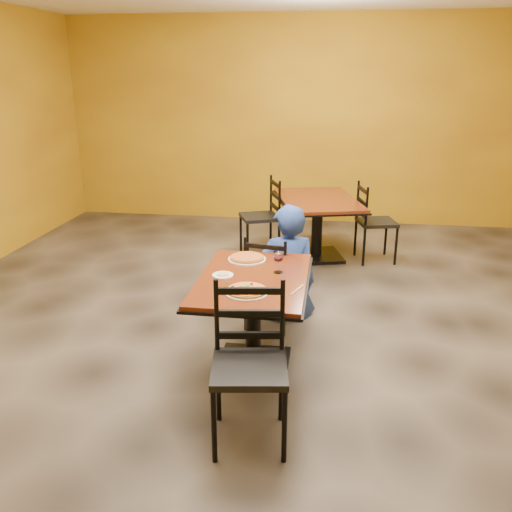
% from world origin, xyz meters
% --- Properties ---
extents(floor, '(7.00, 8.00, 0.01)m').
position_xyz_m(floor, '(0.00, 0.00, 0.00)').
color(floor, black).
rests_on(floor, ground).
extents(wall_back, '(7.00, 0.01, 3.00)m').
position_xyz_m(wall_back, '(0.00, 4.00, 1.50)').
color(wall_back, '#B99114').
rests_on(wall_back, ground).
extents(table_main, '(0.83, 1.23, 0.75)m').
position_xyz_m(table_main, '(0.00, -0.50, 0.56)').
color(table_main, maroon).
rests_on(table_main, floor).
extents(table_second, '(1.23, 1.54, 0.75)m').
position_xyz_m(table_second, '(0.38, 2.23, 0.56)').
color(table_second, maroon).
rests_on(table_second, floor).
extents(chair_main_near, '(0.52, 0.52, 1.01)m').
position_xyz_m(chair_main_near, '(0.11, -1.40, 0.50)').
color(chair_main_near, black).
rests_on(chair_main_near, floor).
extents(chair_main_far, '(0.46, 0.46, 0.87)m').
position_xyz_m(chair_main_far, '(0.05, 0.25, 0.44)').
color(chair_main_far, black).
rests_on(chair_main_far, floor).
extents(chair_second_left, '(0.57, 0.57, 0.97)m').
position_xyz_m(chair_second_left, '(-0.34, 2.23, 0.49)').
color(chair_second_left, black).
rests_on(chair_second_left, floor).
extents(chair_second_right, '(0.52, 0.52, 0.95)m').
position_xyz_m(chair_second_right, '(1.09, 2.23, 0.48)').
color(chair_second_right, black).
rests_on(chair_second_right, floor).
extents(diner, '(0.64, 0.51, 1.09)m').
position_xyz_m(diner, '(0.17, 0.47, 0.54)').
color(diner, navy).
rests_on(diner, floor).
extents(plate_main, '(0.31, 0.31, 0.01)m').
position_xyz_m(plate_main, '(0.00, -0.80, 0.76)').
color(plate_main, white).
rests_on(plate_main, table_main).
extents(pizza_main, '(0.28, 0.28, 0.02)m').
position_xyz_m(pizza_main, '(0.00, -0.80, 0.77)').
color(pizza_main, '#92300A').
rests_on(pizza_main, plate_main).
extents(plate_far, '(0.31, 0.31, 0.01)m').
position_xyz_m(plate_far, '(-0.11, -0.11, 0.76)').
color(plate_far, white).
rests_on(plate_far, table_main).
extents(pizza_far, '(0.28, 0.28, 0.02)m').
position_xyz_m(pizza_far, '(-0.11, -0.11, 0.77)').
color(pizza_far, orange).
rests_on(pizza_far, plate_far).
extents(side_plate, '(0.16, 0.16, 0.01)m').
position_xyz_m(side_plate, '(-0.23, -0.50, 0.76)').
color(side_plate, white).
rests_on(side_plate, table_main).
extents(dip, '(0.09, 0.09, 0.01)m').
position_xyz_m(dip, '(-0.23, -0.50, 0.76)').
color(dip, tan).
rests_on(dip, side_plate).
extents(wine_glass, '(0.08, 0.08, 0.18)m').
position_xyz_m(wine_glass, '(0.17, -0.37, 0.84)').
color(wine_glass, white).
rests_on(wine_glass, table_main).
extents(fork, '(0.03, 0.19, 0.00)m').
position_xyz_m(fork, '(-0.17, -0.74, 0.75)').
color(fork, silver).
rests_on(fork, table_main).
extents(knife, '(0.08, 0.20, 0.00)m').
position_xyz_m(knife, '(0.34, -0.70, 0.75)').
color(knife, silver).
rests_on(knife, table_main).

